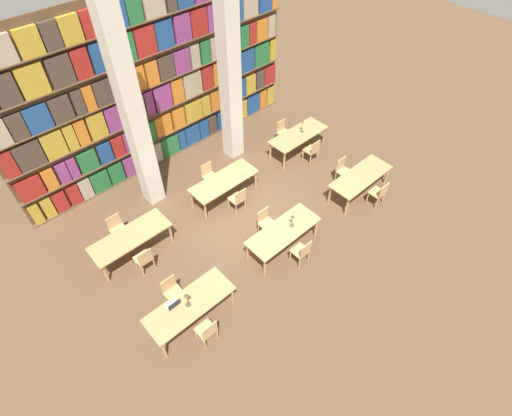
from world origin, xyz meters
TOP-DOWN VIEW (x-y plane):
  - ground_plane at (0.00, 0.00)m, footprint 40.00×40.00m
  - bookshelf_bank at (0.01, 4.25)m, footprint 9.92×0.35m
  - pillar_left at (-1.64, 2.83)m, footprint 0.51×0.51m
  - pillar_center at (1.64, 2.83)m, footprint 0.51×0.51m
  - reading_table_0 at (-3.22, -1.37)m, footprint 2.16×0.83m
  - chair_0 at (-3.27, -2.07)m, footprint 0.42×0.40m
  - chair_1 at (-3.27, -0.67)m, footprint 0.42×0.40m
  - desk_lamp_0 at (-3.26, -1.38)m, footprint 0.14×0.14m
  - laptop at (-3.52, -1.15)m, footprint 0.32×0.22m
  - reading_table_1 at (-0.06, -1.29)m, footprint 2.16×0.83m
  - chair_2 at (-0.04, -1.99)m, footprint 0.42×0.40m
  - chair_3 at (-0.04, -0.59)m, footprint 0.42×0.40m
  - desk_lamp_1 at (0.24, -1.32)m, footprint 0.14×0.14m
  - reading_table_2 at (3.24, -1.36)m, footprint 2.16×0.83m
  - chair_4 at (3.29, -2.06)m, footprint 0.42×0.40m
  - chair_5 at (3.29, -0.66)m, footprint 0.42×0.40m
  - reading_table_3 at (-3.22, 1.33)m, footprint 2.16×0.83m
  - chair_6 at (-3.26, 0.63)m, footprint 0.42×0.40m
  - chair_7 at (-3.26, 2.03)m, footprint 0.42×0.40m
  - reading_table_4 at (0.01, 1.33)m, footprint 2.16×0.83m
  - chair_8 at (-0.03, 0.63)m, footprint 0.42×0.40m
  - chair_9 at (-0.03, 2.03)m, footprint 0.42×0.40m
  - reading_table_5 at (3.35, 1.37)m, footprint 2.16×0.83m
  - chair_10 at (3.31, 0.67)m, footprint 0.42×0.40m
  - chair_11 at (3.31, 2.08)m, footprint 0.42×0.40m
  - desk_lamp_2 at (3.53, 1.40)m, footprint 0.14×0.14m

SIDE VIEW (x-z plane):
  - ground_plane at x=0.00m, z-range 0.00..0.00m
  - chair_0 at x=-3.27m, z-range 0.04..0.91m
  - chair_1 at x=-3.27m, z-range 0.04..0.91m
  - chair_2 at x=-0.04m, z-range 0.04..0.91m
  - chair_3 at x=-0.04m, z-range 0.04..0.91m
  - chair_4 at x=3.29m, z-range 0.04..0.91m
  - chair_5 at x=3.29m, z-range 0.04..0.91m
  - chair_6 at x=-3.26m, z-range 0.04..0.91m
  - chair_7 at x=-3.26m, z-range 0.04..0.91m
  - chair_8 at x=-0.03m, z-range 0.04..0.91m
  - chair_9 at x=-0.03m, z-range 0.04..0.91m
  - chair_10 at x=3.31m, z-range 0.04..0.91m
  - chair_11 at x=3.31m, z-range 0.04..0.91m
  - reading_table_0 at x=-3.22m, z-range 0.29..1.02m
  - reading_table_1 at x=-0.06m, z-range 0.29..1.02m
  - reading_table_2 at x=3.24m, z-range 0.29..1.02m
  - reading_table_3 at x=-3.22m, z-range 0.29..1.02m
  - reading_table_4 at x=0.01m, z-range 0.29..1.02m
  - reading_table_5 at x=3.35m, z-range 0.29..1.02m
  - laptop at x=-3.52m, z-range 0.66..0.88m
  - desk_lamp_1 at x=0.24m, z-range 0.80..1.23m
  - desk_lamp_0 at x=-3.26m, z-range 0.81..1.26m
  - desk_lamp_2 at x=3.53m, z-range 0.81..1.26m
  - bookshelf_bank at x=0.01m, z-range -0.06..5.44m
  - pillar_left at x=-1.64m, z-range 0.00..6.00m
  - pillar_center at x=1.64m, z-range 0.00..6.00m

